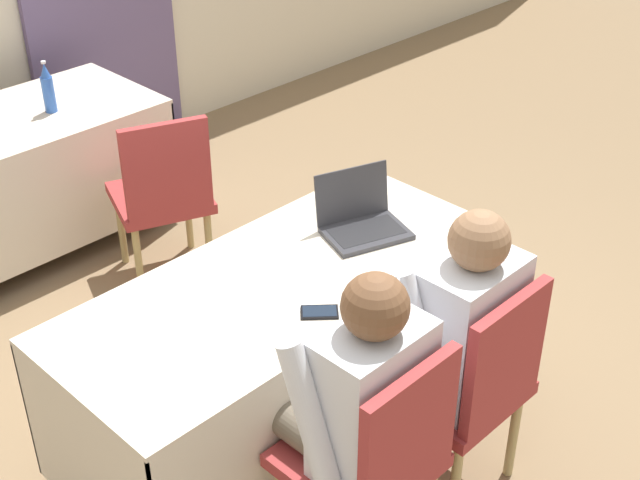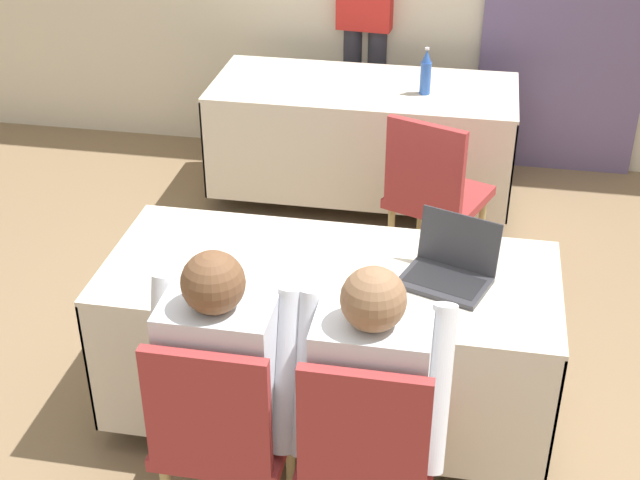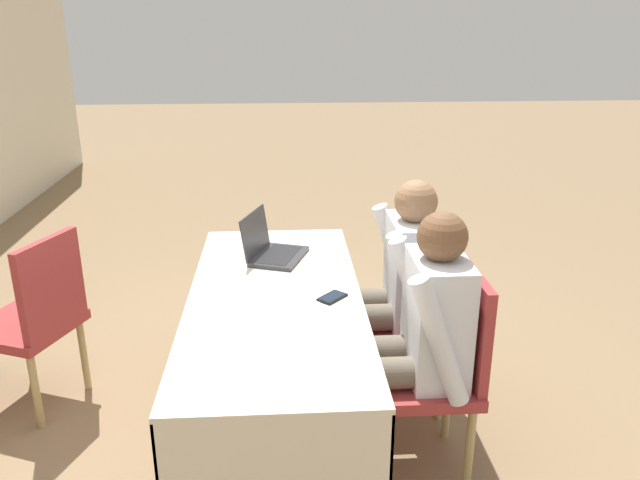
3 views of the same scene
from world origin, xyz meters
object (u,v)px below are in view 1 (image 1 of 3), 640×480
at_px(chair_near_left, 376,456).
at_px(laptop, 362,221).
at_px(cell_phone, 320,312).
at_px(chair_far_spare, 163,192).
at_px(person_checkered_shirt, 352,402).
at_px(person_white_shirt, 450,332).
at_px(water_bottle, 48,89).
at_px(chair_near_right, 470,382).

bearing_deg(chair_near_left, laptop, -134.75).
relative_size(cell_phone, chair_near_left, 0.16).
bearing_deg(cell_phone, chair_far_spare, 28.18).
bearing_deg(person_checkered_shirt, person_white_shirt, -180.00).
bearing_deg(laptop, cell_phone, -133.07).
bearing_deg(person_white_shirt, water_bottle, -89.10).
bearing_deg(water_bottle, cell_phone, -96.85).
bearing_deg(chair_far_spare, person_checkered_shirt, 93.19).
bearing_deg(person_white_shirt, chair_far_spare, -92.58).
relative_size(chair_near_left, person_checkered_shirt, 0.78).
height_order(laptop, chair_near_left, laptop).
relative_size(cell_phone, chair_near_right, 0.16).
relative_size(chair_near_left, chair_far_spare, 1.00).
bearing_deg(chair_near_left, cell_phone, -113.82).
bearing_deg(chair_near_right, chair_near_left, 0.00).
xyz_separation_m(chair_far_spare, person_white_shirt, (-0.08, -1.75, 0.16)).
height_order(laptop, cell_phone, laptop).
height_order(chair_near_left, chair_near_right, same).
bearing_deg(water_bottle, laptop, -82.71).
distance_m(laptop, person_checkered_shirt, 0.92).
relative_size(chair_far_spare, person_checkered_shirt, 0.78).
bearing_deg(person_white_shirt, chair_near_left, 11.90).
xyz_separation_m(laptop, person_white_shirt, (-0.20, -0.60, -0.11)).
bearing_deg(cell_phone, person_checkered_shirt, -166.99).
xyz_separation_m(chair_near_right, person_white_shirt, (-0.00, 0.10, 0.16)).
relative_size(person_checkered_shirt, person_white_shirt, 1.00).
bearing_deg(chair_near_right, laptop, -106.17).
bearing_deg(person_checkered_shirt, cell_phone, -120.04).
height_order(chair_near_left, person_white_shirt, person_white_shirt).
xyz_separation_m(laptop, chair_far_spare, (-0.12, 1.15, -0.27)).
relative_size(laptop, chair_far_spare, 0.42).
bearing_deg(chair_near_left, person_white_shirt, -168.10).
bearing_deg(cell_phone, chair_near_left, -160.77).
height_order(laptop, chair_far_spare, laptop).
height_order(chair_near_left, person_checkered_shirt, person_checkered_shirt).
xyz_separation_m(person_checkered_shirt, person_white_shirt, (0.49, 0.00, 0.00)).
relative_size(laptop, person_white_shirt, 0.33).
xyz_separation_m(laptop, chair_near_right, (-0.20, -0.70, -0.27)).
height_order(water_bottle, chair_near_right, water_bottle).
bearing_deg(laptop, water_bottle, 116.56).
distance_m(cell_phone, water_bottle, 2.17).
bearing_deg(water_bottle, chair_near_right, -89.13).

